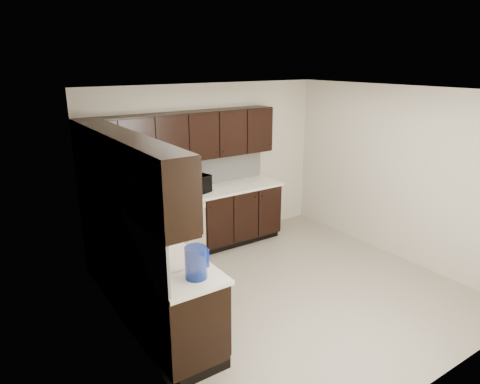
% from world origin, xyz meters
% --- Properties ---
extents(floor, '(4.00, 4.00, 0.00)m').
position_xyz_m(floor, '(0.00, 0.00, 0.00)').
color(floor, gray).
rests_on(floor, ground).
extents(ceiling, '(4.00, 4.00, 0.00)m').
position_xyz_m(ceiling, '(0.00, 0.00, 2.50)').
color(ceiling, white).
rests_on(ceiling, wall_back).
extents(wall_back, '(4.00, 0.02, 2.50)m').
position_xyz_m(wall_back, '(0.00, 2.00, 1.25)').
color(wall_back, beige).
rests_on(wall_back, floor).
extents(wall_left, '(0.02, 4.00, 2.50)m').
position_xyz_m(wall_left, '(-2.00, 0.00, 1.25)').
color(wall_left, beige).
rests_on(wall_left, floor).
extents(wall_right, '(0.02, 4.00, 2.50)m').
position_xyz_m(wall_right, '(2.00, 0.00, 1.25)').
color(wall_right, beige).
rests_on(wall_right, floor).
extents(wall_front, '(4.00, 0.02, 2.50)m').
position_xyz_m(wall_front, '(0.00, -2.00, 1.25)').
color(wall_front, beige).
rests_on(wall_front, floor).
extents(lower_cabinets, '(3.00, 2.80, 0.90)m').
position_xyz_m(lower_cabinets, '(-1.01, 1.11, 0.41)').
color(lower_cabinets, black).
rests_on(lower_cabinets, floor).
extents(countertop, '(3.03, 2.83, 0.04)m').
position_xyz_m(countertop, '(-1.01, 1.11, 0.92)').
color(countertop, white).
rests_on(countertop, lower_cabinets).
extents(backsplash, '(3.00, 2.80, 0.48)m').
position_xyz_m(backsplash, '(-1.22, 1.32, 1.18)').
color(backsplash, '#BABBB6').
rests_on(backsplash, countertop).
extents(upper_cabinets, '(3.00, 2.80, 0.70)m').
position_xyz_m(upper_cabinets, '(-1.10, 1.20, 1.77)').
color(upper_cabinets, black).
rests_on(upper_cabinets, wall_back).
extents(dishwasher, '(0.58, 0.04, 0.78)m').
position_xyz_m(dishwasher, '(-0.70, 1.41, 0.55)').
color(dishwasher, beige).
rests_on(dishwasher, lower_cabinets).
extents(sink, '(0.54, 0.82, 0.42)m').
position_xyz_m(sink, '(-1.68, -0.01, 0.88)').
color(sink, beige).
rests_on(sink, countertop).
extents(microwave, '(0.56, 0.46, 0.27)m').
position_xyz_m(microwave, '(-0.45, 1.68, 1.07)').
color(microwave, black).
rests_on(microwave, countertop).
extents(soap_bottle_a, '(0.12, 0.12, 0.21)m').
position_xyz_m(soap_bottle_a, '(-1.48, 0.27, 1.04)').
color(soap_bottle_a, gray).
rests_on(soap_bottle_a, countertop).
extents(soap_bottle_b, '(0.11, 0.11, 0.26)m').
position_xyz_m(soap_bottle_b, '(-1.80, 0.60, 1.07)').
color(soap_bottle_b, gray).
rests_on(soap_bottle_b, countertop).
extents(toaster_oven, '(0.35, 0.28, 0.20)m').
position_xyz_m(toaster_oven, '(-1.55, 1.67, 1.04)').
color(toaster_oven, silver).
rests_on(toaster_oven, countertop).
extents(storage_bin, '(0.52, 0.43, 0.18)m').
position_xyz_m(storage_bin, '(-1.72, 1.03, 1.03)').
color(storage_bin, white).
rests_on(storage_bin, countertop).
extents(blue_pitcher, '(0.24, 0.24, 0.30)m').
position_xyz_m(blue_pitcher, '(-1.63, -0.59, 1.09)').
color(blue_pitcher, navy).
rests_on(blue_pitcher, countertop).
extents(teal_tumbler, '(0.12, 0.12, 0.21)m').
position_xyz_m(teal_tumbler, '(-1.48, 1.04, 1.05)').
color(teal_tumbler, '#0D908C').
rests_on(teal_tumbler, countertop).
extents(paper_towel_roll, '(0.18, 0.18, 0.31)m').
position_xyz_m(paper_towel_roll, '(-1.57, 1.35, 1.10)').
color(paper_towel_roll, silver).
rests_on(paper_towel_roll, countertop).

